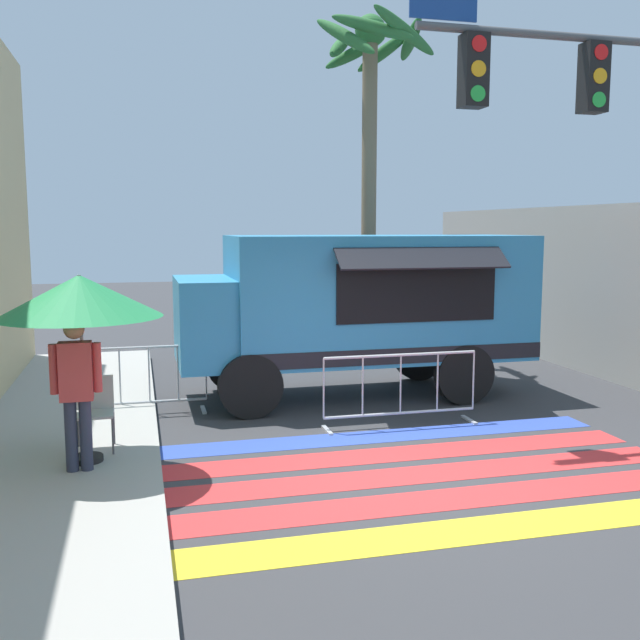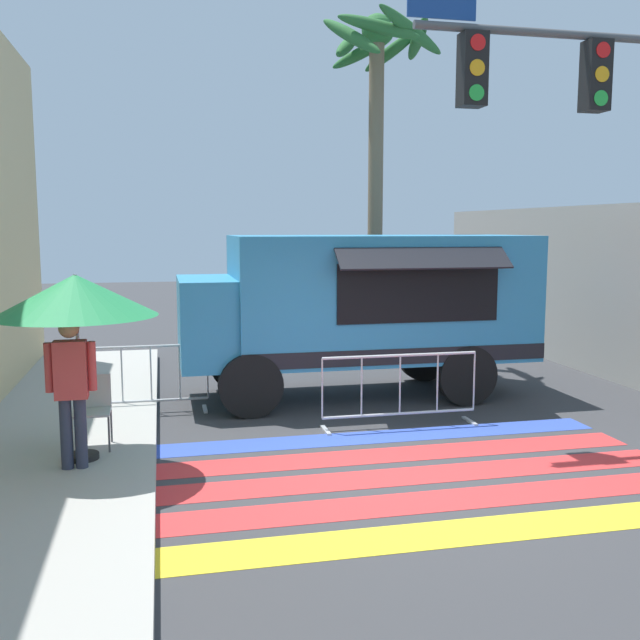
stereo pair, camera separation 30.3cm
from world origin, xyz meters
name	(u,v)px [view 2 (the right image)]	position (x,y,z in m)	size (l,w,h in m)	color
ground_plane	(398,471)	(0.00, 0.00, 0.00)	(60.00, 60.00, 0.00)	#38383A
crosswalk_painted	(404,476)	(0.00, -0.19, 0.00)	(6.40, 3.60, 0.01)	yellow
food_truck	(355,303)	(0.47, 3.62, 1.55)	(5.66, 2.50, 2.64)	#338CBF
traffic_signal_pole	(594,131)	(3.05, 1.14, 4.04)	(4.04, 0.29, 5.60)	#515456
patio_umbrella	(76,296)	(-3.51, 0.69, 2.02)	(1.77, 1.77, 2.09)	black
folding_chair	(92,404)	(-3.44, 1.17, 0.69)	(0.43, 0.43, 0.85)	#4C4C51
vendor_person	(71,384)	(-3.57, 0.39, 1.11)	(0.53, 0.22, 1.65)	#2D3347
barricade_front	(400,391)	(0.61, 1.74, 0.52)	(2.25, 0.44, 1.03)	#B7BABF
barricade_side	(151,380)	(-2.78, 3.27, 0.50)	(1.70, 0.44, 1.03)	#B7BABF
palm_tree	(378,107)	(1.65, 6.25, 5.11)	(2.42, 2.33, 6.87)	#7A664C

